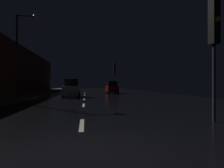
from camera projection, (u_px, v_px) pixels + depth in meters
name	position (u px, v px, depth m)	size (l,w,h in m)	color
ground	(85.00, 94.00, 28.33)	(27.19, 84.00, 0.02)	black
sidewalk_left	(31.00, 94.00, 27.33)	(4.40, 84.00, 0.15)	#38332B
building_facade_left	(1.00, 66.00, 23.52)	(0.80, 63.00, 7.48)	#472319
lane_centerline	(84.00, 99.00, 19.75)	(0.16, 28.23, 0.01)	beige
traffic_light_far_right	(115.00, 71.00, 33.50)	(0.32, 0.46, 5.16)	#38383A
traffic_light_near_right	(215.00, 30.00, 7.71)	(0.34, 0.47, 4.96)	#38383A
streetlamp_overhead	(23.00, 44.00, 15.59)	(1.70, 0.44, 7.09)	#2D2D30
car_approaching_headlights	(72.00, 89.00, 22.67)	(1.91, 4.13, 2.08)	silver
car_parked_right_far	(112.00, 88.00, 30.98)	(1.81, 3.92, 1.97)	maroon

